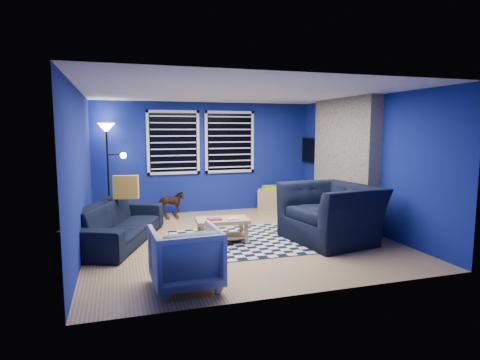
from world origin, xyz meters
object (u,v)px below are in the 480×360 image
(cabinet, at_px, (270,199))
(tv, at_px, (313,150))
(armchair_bent, at_px, (186,257))
(rocking_horse, at_px, (171,202))
(armchair_big, at_px, (331,213))
(sofa, at_px, (118,223))
(coffee_table, at_px, (222,225))
(floor_lamp, at_px, (108,141))

(cabinet, bearing_deg, tv, 9.58)
(armchair_bent, xyz_separation_m, rocking_horse, (0.35, 4.01, -0.06))
(armchair_big, xyz_separation_m, armchair_bent, (-2.70, -1.29, -0.11))
(tv, xyz_separation_m, sofa, (-4.43, -1.65, -1.06))
(armchair_bent, bearing_deg, sofa, -73.82)
(armchair_bent, relative_size, cabinet, 1.20)
(sofa, distance_m, coffee_table, 1.74)
(rocking_horse, relative_size, cabinet, 0.84)
(sofa, xyz_separation_m, cabinet, (3.47, 1.90, -0.09))
(armchair_bent, bearing_deg, coffee_table, -120.40)
(tv, height_order, coffee_table, tv)
(cabinet, height_order, floor_lamp, floor_lamp)
(sofa, distance_m, floor_lamp, 2.31)
(floor_lamp, bearing_deg, tv, -3.08)
(tv, xyz_separation_m, rocking_horse, (-3.32, 0.13, -1.09))
(tv, distance_m, cabinet, 1.52)
(armchair_bent, height_order, cabinet, armchair_bent)
(rocking_horse, bearing_deg, floor_lamp, 95.29)
(armchair_bent, distance_m, coffee_table, 1.92)
(coffee_table, xyz_separation_m, cabinet, (1.81, 2.43, -0.05))
(tv, height_order, armchair_big, tv)
(armchair_big, bearing_deg, sofa, -114.60)
(sofa, xyz_separation_m, coffee_table, (1.66, -0.54, -0.04))
(armchair_big, xyz_separation_m, cabinet, (0.01, 2.84, -0.23))
(coffee_table, bearing_deg, armchair_bent, -117.83)
(tv, distance_m, floor_lamp, 4.59)
(tv, height_order, rocking_horse, tv)
(coffee_table, height_order, cabinet, cabinet)
(coffee_table, bearing_deg, sofa, 162.09)
(sofa, relative_size, armchair_big, 1.57)
(tv, bearing_deg, coffee_table, -141.80)
(floor_lamp, bearing_deg, rocking_horse, -5.35)
(armchair_big, distance_m, armchair_bent, 2.99)
(cabinet, distance_m, floor_lamp, 3.88)
(sofa, relative_size, cabinet, 3.42)
(sofa, height_order, floor_lamp, floor_lamp)
(rocking_horse, distance_m, floor_lamp, 1.83)
(armchair_big, distance_m, rocking_horse, 3.60)
(sofa, height_order, armchair_bent, armchair_bent)
(sofa, height_order, coffee_table, sofa)
(armchair_big, bearing_deg, rocking_horse, -148.48)
(coffee_table, xyz_separation_m, floor_lamp, (-1.80, 2.43, 1.35))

